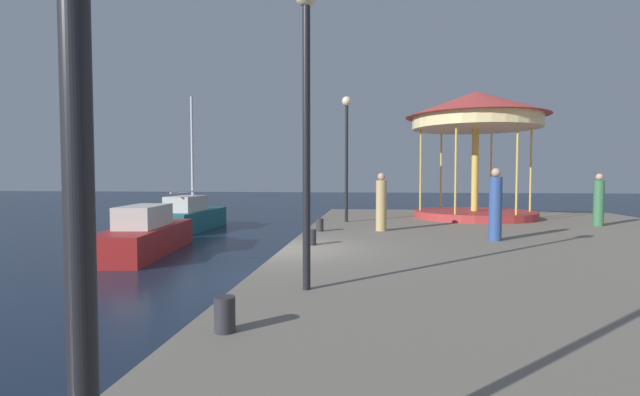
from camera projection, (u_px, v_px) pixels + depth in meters
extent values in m
plane|color=#162338|center=(283.00, 281.00, 11.34)|extent=(120.00, 120.00, 0.00)
cube|color=gray|center=(569.00, 271.00, 10.57)|extent=(13.23, 26.60, 0.80)
cube|color=maroon|center=(145.00, 240.00, 15.30)|extent=(2.28, 5.76, 0.89)
cube|color=beige|center=(144.00, 216.00, 15.17)|extent=(1.42, 2.58, 0.70)
cube|color=#4C6070|center=(157.00, 209.00, 16.40)|extent=(0.97, 0.22, 0.32)
cube|color=#19606B|center=(191.00, 220.00, 22.04)|extent=(1.82, 5.26, 0.92)
cube|color=beige|center=(186.00, 204.00, 21.52)|extent=(1.24, 2.32, 0.70)
cylinder|color=silver|center=(192.00, 154.00, 22.17)|extent=(0.12, 0.12, 5.38)
cylinder|color=silver|center=(182.00, 192.00, 21.09)|extent=(0.13, 2.35, 0.08)
cylinder|color=#B23333|center=(474.00, 214.00, 19.33)|extent=(4.92, 4.92, 0.30)
cylinder|color=gold|center=(475.00, 170.00, 19.24)|extent=(0.28, 0.28, 3.38)
cylinder|color=#F2E099|center=(476.00, 123.00, 19.15)|extent=(5.15, 5.15, 0.50)
cone|color=#C63D38|center=(476.00, 104.00, 19.11)|extent=(5.72, 5.72, 1.03)
cylinder|color=gold|center=(531.00, 170.00, 18.99)|extent=(0.08, 0.08, 3.38)
cylinder|color=gold|center=(491.00, 171.00, 21.01)|extent=(0.08, 0.08, 3.38)
cylinder|color=gold|center=(441.00, 171.00, 21.26)|extent=(0.08, 0.08, 3.38)
cylinder|color=gold|center=(421.00, 170.00, 19.49)|extent=(0.08, 0.08, 3.38)
cylinder|color=gold|center=(456.00, 170.00, 17.47)|extent=(0.08, 0.08, 3.38)
cylinder|color=gold|center=(517.00, 169.00, 17.21)|extent=(0.08, 0.08, 3.38)
cylinder|color=black|center=(78.00, 160.00, 1.86)|extent=(0.12, 0.12, 3.65)
cylinder|color=black|center=(306.00, 150.00, 7.11)|extent=(0.12, 0.12, 4.31)
cylinder|color=black|center=(347.00, 164.00, 17.67)|extent=(0.12, 0.12, 4.39)
sphere|color=#F9E5B2|center=(347.00, 101.00, 17.55)|extent=(0.36, 0.36, 0.36)
cylinder|color=#2D2D33|center=(312.00, 237.00, 11.82)|extent=(0.24, 0.24, 0.40)
cylinder|color=#2D2D33|center=(320.00, 225.00, 14.75)|extent=(0.24, 0.24, 0.40)
cylinder|color=#2D2D33|center=(225.00, 314.00, 5.24)|extent=(0.24, 0.24, 0.40)
cylinder|color=#2D4C8C|center=(495.00, 209.00, 12.60)|extent=(0.34, 0.34, 1.73)
sphere|color=tan|center=(496.00, 172.00, 12.56)|extent=(0.24, 0.24, 0.24)
cylinder|color=#387247|center=(599.00, 203.00, 16.30)|extent=(0.34, 0.34, 1.60)
sphere|color=tan|center=(599.00, 177.00, 16.26)|extent=(0.24, 0.24, 0.24)
cylinder|color=tan|center=(381.00, 206.00, 14.84)|extent=(0.34, 0.34, 1.61)
sphere|color=tan|center=(381.00, 177.00, 14.79)|extent=(0.24, 0.24, 0.24)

